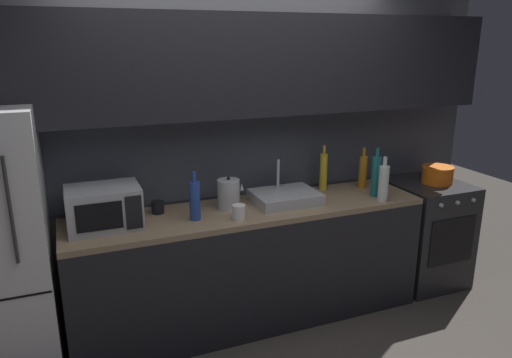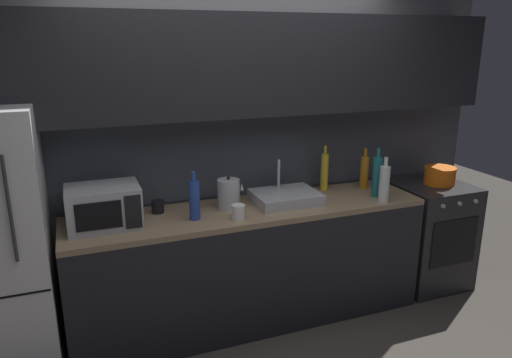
{
  "view_description": "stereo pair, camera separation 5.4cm",
  "coord_description": "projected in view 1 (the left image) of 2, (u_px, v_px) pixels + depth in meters",
  "views": [
    {
      "loc": [
        -1.19,
        -2.15,
        2.07
      ],
      "look_at": [
        0.04,
        0.9,
        1.12
      ],
      "focal_mm": 33.69,
      "sensor_mm": 36.0,
      "label": 1
    },
    {
      "loc": [
        -1.14,
        -2.17,
        2.07
      ],
      "look_at": [
        0.04,
        0.9,
        1.12
      ],
      "focal_mm": 33.69,
      "sensor_mm": 36.0,
      "label": 2
    }
  ],
  "objects": [
    {
      "name": "mug_dark",
      "position": [
        158.0,
        207.0,
        3.36
      ],
      "size": [
        0.09,
        0.09,
        0.09
      ],
      "primitive_type": "cylinder",
      "color": "black",
      "rests_on": "counter_run"
    },
    {
      "name": "wine_bottle_yellow",
      "position": [
        323.0,
        171.0,
        3.87
      ],
      "size": [
        0.06,
        0.06,
        0.37
      ],
      "color": "gold",
      "rests_on": "counter_run"
    },
    {
      "name": "sink_basin",
      "position": [
        285.0,
        197.0,
        3.59
      ],
      "size": [
        0.48,
        0.38,
        0.3
      ],
      "color": "#ADAFB5",
      "rests_on": "counter_run"
    },
    {
      "name": "wine_bottle_clear",
      "position": [
        383.0,
        183.0,
        3.59
      ],
      "size": [
        0.08,
        0.08,
        0.34
      ],
      "color": "silver",
      "rests_on": "counter_run"
    },
    {
      "name": "wine_bottle_blue",
      "position": [
        195.0,
        200.0,
        3.21
      ],
      "size": [
        0.07,
        0.07,
        0.33
      ],
      "color": "#234299",
      "rests_on": "counter_run"
    },
    {
      "name": "oven_range",
      "position": [
        426.0,
        233.0,
        4.19
      ],
      "size": [
        0.6,
        0.62,
        0.9
      ],
      "color": "#232326",
      "rests_on": "ground"
    },
    {
      "name": "kettle",
      "position": [
        229.0,
        194.0,
        3.44
      ],
      "size": [
        0.2,
        0.16,
        0.24
      ],
      "color": "#B7BABF",
      "rests_on": "counter_run"
    },
    {
      "name": "wine_bottle_amber",
      "position": [
        363.0,
        171.0,
        3.92
      ],
      "size": [
        0.07,
        0.07,
        0.34
      ],
      "color": "#B27019",
      "rests_on": "counter_run"
    },
    {
      "name": "back_wall",
      "position": [
        235.0,
        113.0,
        3.55
      ],
      "size": [
        4.35,
        0.44,
        2.5
      ],
      "color": "slate",
      "rests_on": "ground"
    },
    {
      "name": "microwave",
      "position": [
        104.0,
        207.0,
        3.09
      ],
      "size": [
        0.46,
        0.35,
        0.27
      ],
      "color": "#A8AAAF",
      "rests_on": "counter_run"
    },
    {
      "name": "cooking_pot",
      "position": [
        437.0,
        175.0,
        4.07
      ],
      "size": [
        0.26,
        0.26,
        0.15
      ],
      "color": "orange",
      "rests_on": "oven_range"
    },
    {
      "name": "mug_white",
      "position": [
        239.0,
        212.0,
        3.24
      ],
      "size": [
        0.09,
        0.09,
        0.1
      ],
      "primitive_type": "cylinder",
      "color": "silver",
      "rests_on": "counter_run"
    },
    {
      "name": "wine_bottle_teal",
      "position": [
        376.0,
        176.0,
        3.71
      ],
      "size": [
        0.07,
        0.07,
        0.38
      ],
      "color": "#19666B",
      "rests_on": "counter_run"
    },
    {
      "name": "counter_run",
      "position": [
        251.0,
        265.0,
        3.6
      ],
      "size": [
        2.61,
        0.6,
        0.9
      ],
      "color": "black",
      "rests_on": "ground"
    }
  ]
}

